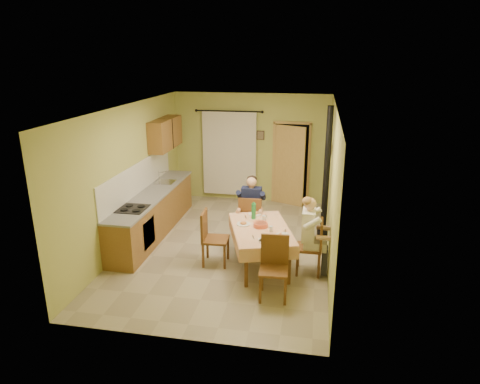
% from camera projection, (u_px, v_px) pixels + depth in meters
% --- Properties ---
extents(floor, '(4.00, 6.00, 0.01)m').
position_uv_depth(floor, '(227.00, 247.00, 8.68)').
color(floor, tan).
rests_on(floor, ground).
extents(room_shell, '(4.04, 6.04, 2.82)m').
position_uv_depth(room_shell, '(226.00, 159.00, 8.12)').
color(room_shell, '#B5BA5F').
rests_on(room_shell, ground).
extents(kitchen_run, '(0.64, 3.64, 1.56)m').
position_uv_depth(kitchen_run, '(153.00, 212.00, 9.20)').
color(kitchen_run, brown).
rests_on(kitchen_run, ground).
extents(upper_cabinets, '(0.35, 1.40, 0.70)m').
position_uv_depth(upper_cabinets, '(165.00, 134.00, 9.98)').
color(upper_cabinets, brown).
rests_on(upper_cabinets, room_shell).
extents(curtain, '(1.70, 0.07, 2.22)m').
position_uv_depth(curtain, '(229.00, 153.00, 11.10)').
color(curtain, black).
rests_on(curtain, ground).
extents(doorway, '(0.96, 0.37, 2.15)m').
position_uv_depth(doorway, '(290.00, 164.00, 10.88)').
color(doorway, black).
rests_on(doorway, ground).
extents(dining_table, '(1.45, 1.88, 0.76)m').
position_uv_depth(dining_table, '(261.00, 247.00, 7.77)').
color(dining_table, tan).
rests_on(dining_table, ground).
extents(tableware, '(1.00, 1.51, 0.33)m').
position_uv_depth(tableware, '(264.00, 227.00, 7.55)').
color(tableware, white).
rests_on(tableware, dining_table).
extents(chair_far, '(0.47, 0.47, 1.03)m').
position_uv_depth(chair_far, '(251.00, 229.00, 8.79)').
color(chair_far, brown).
rests_on(chair_far, ground).
extents(chair_near, '(0.47, 0.47, 1.01)m').
position_uv_depth(chair_near, '(274.00, 281.00, 6.81)').
color(chair_near, brown).
rests_on(chair_near, ground).
extents(chair_right, '(0.44, 0.44, 1.00)m').
position_uv_depth(chair_right, '(309.00, 257.00, 7.58)').
color(chair_right, brown).
rests_on(chair_right, ground).
extents(chair_left, '(0.48, 0.48, 1.02)m').
position_uv_depth(chair_left, '(215.00, 249.00, 7.91)').
color(chair_left, brown).
rests_on(chair_left, ground).
extents(man_far, '(0.59, 0.47, 1.39)m').
position_uv_depth(man_far, '(251.00, 202.00, 8.62)').
color(man_far, '#141938').
rests_on(man_far, chair_far).
extents(man_right, '(0.47, 0.58, 1.39)m').
position_uv_depth(man_right, '(310.00, 227.00, 7.40)').
color(man_right, silver).
rests_on(man_right, chair_right).
extents(stove_flue, '(0.24, 0.24, 2.80)m').
position_uv_depth(stove_flue, '(325.00, 195.00, 8.59)').
color(stove_flue, black).
rests_on(stove_flue, ground).
extents(picture_back, '(0.19, 0.03, 0.23)m').
position_uv_depth(picture_back, '(261.00, 135.00, 10.87)').
color(picture_back, black).
rests_on(picture_back, room_shell).
extents(picture_right, '(0.03, 0.31, 0.21)m').
position_uv_depth(picture_right, '(331.00, 149.00, 8.89)').
color(picture_right, brown).
rests_on(picture_right, room_shell).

